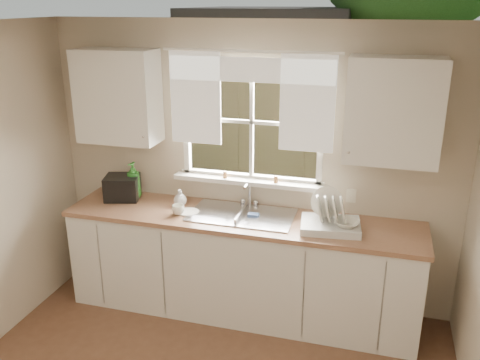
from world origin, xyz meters
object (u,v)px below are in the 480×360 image
(soap_bottle_a, at_px, (134,180))
(black_appliance, at_px, (122,187))
(dish_rack, at_px, (330,221))
(cup, at_px, (178,210))

(soap_bottle_a, xyz_separation_m, black_appliance, (-0.09, -0.05, -0.06))
(dish_rack, distance_m, soap_bottle_a, 1.83)
(dish_rack, xyz_separation_m, soap_bottle_a, (-1.82, 0.20, 0.10))
(cup, relative_size, black_appliance, 0.36)
(dish_rack, height_order, cup, dish_rack)
(soap_bottle_a, relative_size, cup, 3.21)
(soap_bottle_a, relative_size, black_appliance, 1.14)
(dish_rack, bearing_deg, soap_bottle_a, 173.79)
(cup, xyz_separation_m, black_appliance, (-0.63, 0.20, 0.07))
(dish_rack, distance_m, cup, 1.28)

